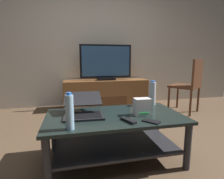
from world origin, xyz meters
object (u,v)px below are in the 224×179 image
(water_bottle_near, at_px, (70,112))
(tv_remote, at_px, (128,120))
(coffee_table, at_px, (115,129))
(router_box, at_px, (142,107))
(laptop, at_px, (83,109))
(water_bottle_far, at_px, (152,93))
(media_cabinet, at_px, (106,93))
(cell_phone, at_px, (151,121))
(dining_chair, at_px, (189,83))
(television, at_px, (106,63))

(water_bottle_near, relative_size, tv_remote, 1.72)
(coffee_table, xyz_separation_m, router_box, (0.24, -0.05, 0.21))
(laptop, bearing_deg, water_bottle_far, 14.18)
(tv_remote, bearing_deg, router_box, 17.27)
(media_cabinet, bearing_deg, coffee_table, -98.50)
(water_bottle_far, height_order, cell_phone, water_bottle_far)
(media_cabinet, bearing_deg, tv_remote, -95.91)
(laptop, distance_m, water_bottle_far, 0.80)
(coffee_table, bearing_deg, media_cabinet, 81.50)
(cell_phone, bearing_deg, coffee_table, 96.83)
(router_box, height_order, tv_remote, router_box)
(router_box, relative_size, tv_remote, 0.97)
(coffee_table, bearing_deg, cell_phone, -44.32)
(router_box, bearing_deg, media_cabinet, 88.81)
(water_bottle_near, bearing_deg, dining_chair, 35.22)
(dining_chair, distance_m, tv_remote, 2.07)
(router_box, xyz_separation_m, water_bottle_far, (0.25, 0.32, 0.05))
(television, distance_m, water_bottle_near, 2.24)
(coffee_table, distance_m, dining_chair, 2.02)
(coffee_table, distance_m, cell_phone, 0.37)
(media_cabinet, height_order, water_bottle_near, water_bottle_near)
(laptop, bearing_deg, dining_chair, 30.10)
(cell_phone, bearing_deg, water_bottle_near, 142.12)
(water_bottle_far, bearing_deg, dining_chair, 38.74)
(cell_phone, xyz_separation_m, tv_remote, (-0.18, 0.05, 0.01))
(water_bottle_far, bearing_deg, router_box, -128.35)
(laptop, height_order, tv_remote, laptop)
(laptop, xyz_separation_m, cell_phone, (0.53, -0.31, -0.05))
(laptop, relative_size, tv_remote, 2.59)
(router_box, bearing_deg, television, 88.80)
(laptop, relative_size, water_bottle_far, 1.51)
(media_cabinet, relative_size, water_bottle_far, 5.89)
(water_bottle_near, bearing_deg, coffee_table, 32.32)
(television, relative_size, router_box, 6.38)
(router_box, bearing_deg, cell_phone, -88.78)
(media_cabinet, distance_m, laptop, 1.92)
(water_bottle_near, bearing_deg, media_cabinet, 72.37)
(water_bottle_far, bearing_deg, water_bottle_near, -149.75)
(cell_phone, height_order, tv_remote, tv_remote)
(laptop, relative_size, router_box, 2.68)
(media_cabinet, relative_size, cell_phone, 11.54)
(television, xyz_separation_m, water_bottle_near, (-0.68, -2.12, -0.29))
(coffee_table, height_order, media_cabinet, media_cabinet)
(router_box, bearing_deg, coffee_table, 168.74)
(tv_remote, bearing_deg, media_cabinet, 62.23)
(television, bearing_deg, dining_chair, -27.26)
(dining_chair, bearing_deg, cell_phone, -134.21)
(media_cabinet, relative_size, router_box, 10.44)
(tv_remote, bearing_deg, cell_phone, -37.37)
(television, xyz_separation_m, tv_remote, (-0.22, -2.06, -0.41))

